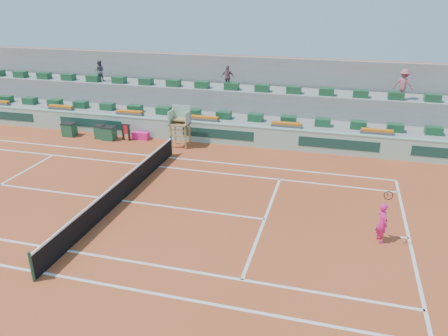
{
  "coord_description": "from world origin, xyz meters",
  "views": [
    {
      "loc": [
        8.9,
        -15.44,
        8.7
      ],
      "look_at": [
        4.0,
        2.5,
        1.0
      ],
      "focal_mm": 35.0,
      "sensor_mm": 36.0,
      "label": 1
    }
  ],
  "objects_px": {
    "player_bag": "(141,136)",
    "tennis_player": "(382,222)",
    "drink_cooler_a": "(109,133)",
    "umpire_chair": "(180,121)"
  },
  "relations": [
    {
      "from": "umpire_chair",
      "to": "tennis_player",
      "type": "distance_m",
      "value": 13.45
    },
    {
      "from": "umpire_chair",
      "to": "drink_cooler_a",
      "type": "height_order",
      "value": "umpire_chair"
    },
    {
      "from": "drink_cooler_a",
      "to": "tennis_player",
      "type": "distance_m",
      "value": 17.37
    },
    {
      "from": "umpire_chair",
      "to": "tennis_player",
      "type": "relative_size",
      "value": 1.05
    },
    {
      "from": "umpire_chair",
      "to": "drink_cooler_a",
      "type": "relative_size",
      "value": 2.86
    },
    {
      "from": "player_bag",
      "to": "drink_cooler_a",
      "type": "xyz_separation_m",
      "value": [
        -1.82,
        -0.61,
        0.2
      ]
    },
    {
      "from": "player_bag",
      "to": "tennis_player",
      "type": "relative_size",
      "value": 0.45
    },
    {
      "from": "tennis_player",
      "to": "player_bag",
      "type": "bearing_deg",
      "value": 148.11
    },
    {
      "from": "drink_cooler_a",
      "to": "tennis_player",
      "type": "xyz_separation_m",
      "value": [
        15.47,
        -7.88,
        0.36
      ]
    },
    {
      "from": "player_bag",
      "to": "tennis_player",
      "type": "height_order",
      "value": "tennis_player"
    }
  ]
}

